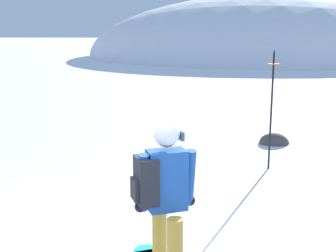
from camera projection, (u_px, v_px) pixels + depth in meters
ridge_peak_main at (269, 56)px, 43.37m from camera, size 35.14×31.63×11.74m
snowboarder_main at (164, 202)px, 4.17m from camera, size 0.87×1.72×1.71m
piste_marker_near at (272, 103)px, 7.90m from camera, size 0.20×0.20×2.19m
rock_dark at (274, 143)px, 10.00m from camera, size 0.68×0.58×0.47m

